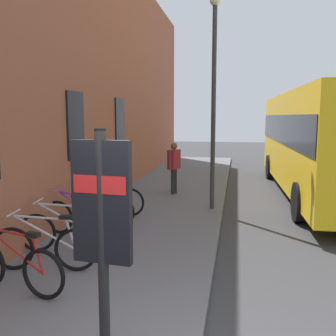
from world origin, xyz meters
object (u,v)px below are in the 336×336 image
(city_bus, at_px, (320,138))
(pedestrian_crossing_street, at_px, (174,163))
(bicycle_far_end, at_px, (14,266))
(bicycle_beside_lamp, at_px, (111,200))
(bicycle_under_window, at_px, (45,247))
(transit_info_sign, at_px, (102,219))
(street_lamp, at_px, (214,87))
(bicycle_leaning_wall, at_px, (100,208))
(bicycle_nearest_sign, at_px, (80,218))
(bicycle_end_of_row, at_px, (65,231))

(city_bus, xyz_separation_m, pedestrian_crossing_street, (-1.09, 4.65, -0.78))
(bicycle_far_end, relative_size, bicycle_beside_lamp, 0.98)
(bicycle_under_window, bearing_deg, bicycle_beside_lamp, 1.28)
(transit_info_sign, bearing_deg, bicycle_under_window, 38.46)
(pedestrian_crossing_street, bearing_deg, street_lamp, -142.79)
(bicycle_far_end, xyz_separation_m, bicycle_leaning_wall, (3.50, 0.02, 0.00))
(bicycle_nearest_sign, relative_size, bicycle_leaning_wall, 1.00)
(transit_info_sign, height_order, city_bus, city_bus)
(bicycle_under_window, height_order, city_bus, city_bus)
(bicycle_nearest_sign, height_order, street_lamp, street_lamp)
(bicycle_leaning_wall, height_order, pedestrian_crossing_street, pedestrian_crossing_street)
(bicycle_nearest_sign, relative_size, bicycle_beside_lamp, 0.99)
(bicycle_beside_lamp, distance_m, city_bus, 7.17)
(bicycle_nearest_sign, distance_m, pedestrian_crossing_street, 4.87)
(bicycle_under_window, distance_m, pedestrian_crossing_street, 6.59)
(bicycle_end_of_row, relative_size, street_lamp, 0.32)
(bicycle_end_of_row, bearing_deg, bicycle_far_end, -179.55)
(bicycle_leaning_wall, height_order, bicycle_beside_lamp, same)
(bicycle_far_end, xyz_separation_m, bicycle_nearest_sign, (2.61, 0.13, 0.00))
(transit_info_sign, relative_size, street_lamp, 0.43)
(bicycle_nearest_sign, xyz_separation_m, street_lamp, (2.90, -2.56, 2.88))
(bicycle_beside_lamp, relative_size, street_lamp, 0.32)
(bicycle_end_of_row, xyz_separation_m, street_lamp, (3.84, -2.45, 2.88))
(bicycle_leaning_wall, distance_m, bicycle_beside_lamp, 0.86)
(bicycle_nearest_sign, distance_m, street_lamp, 4.83)
(bicycle_end_of_row, relative_size, bicycle_leaning_wall, 1.00)
(bicycle_end_of_row, bearing_deg, transit_info_sign, -149.17)
(bicycle_nearest_sign, height_order, bicycle_beside_lamp, same)
(bicycle_nearest_sign, relative_size, pedestrian_crossing_street, 1.06)
(bicycle_under_window, relative_size, street_lamp, 0.32)
(bicycle_nearest_sign, bearing_deg, pedestrian_crossing_street, -14.57)
(street_lamp, bearing_deg, bicycle_beside_lamp, 114.85)
(city_bus, bearing_deg, street_lamp, 130.91)
(street_lamp, bearing_deg, bicycle_under_window, 152.98)
(bicycle_far_end, distance_m, bicycle_under_window, 0.81)
(bicycle_far_end, height_order, bicycle_end_of_row, same)
(bicycle_under_window, relative_size, pedestrian_crossing_street, 1.06)
(city_bus, bearing_deg, bicycle_leaning_wall, 130.23)
(transit_info_sign, height_order, pedestrian_crossing_street, transit_info_sign)
(bicycle_end_of_row, distance_m, bicycle_nearest_sign, 0.94)
(pedestrian_crossing_street, bearing_deg, bicycle_far_end, 171.51)
(bicycle_under_window, bearing_deg, bicycle_nearest_sign, 5.23)
(street_lamp, bearing_deg, transit_info_sign, 175.74)
(bicycle_far_end, bearing_deg, bicycle_leaning_wall, 0.39)
(bicycle_beside_lamp, bearing_deg, pedestrian_crossing_street, -21.16)
(bicycle_under_window, relative_size, bicycle_beside_lamp, 1.00)
(bicycle_end_of_row, xyz_separation_m, bicycle_beside_lamp, (2.69, 0.03, -0.00))
(bicycle_far_end, relative_size, transit_info_sign, 0.73)
(city_bus, relative_size, street_lamp, 1.90)
(bicycle_far_end, distance_m, bicycle_nearest_sign, 2.61)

